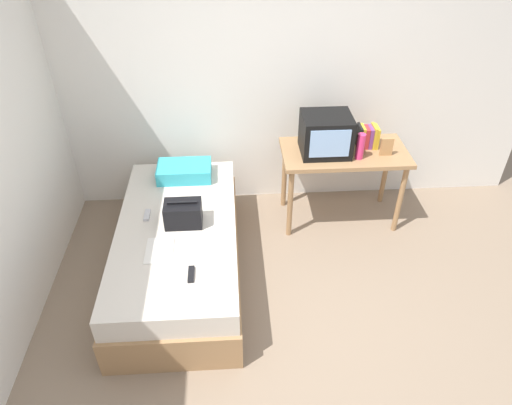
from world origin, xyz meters
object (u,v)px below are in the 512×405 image
object	(u,v)px
water_bottle	(360,146)
magazine	(159,250)
bed	(179,250)
handbag	(183,214)
book_row	(367,137)
pillow	(184,171)
picture_frame	(387,147)
tv	(326,134)
desk	(344,160)
remote_silver	(147,215)
remote_dark	(191,274)

from	to	relation	value
water_bottle	magazine	world-z (taller)	water_bottle
bed	handbag	distance (m)	0.38
book_row	pillow	bearing A→B (deg)	-178.36
pillow	handbag	size ratio (longest dim) A/B	1.66
water_bottle	picture_frame	size ratio (longest dim) A/B	1.42
picture_frame	magazine	distance (m)	2.19
magazine	handbag	bearing A→B (deg)	62.13
pillow	tv	bearing A→B (deg)	-1.19
bed	book_row	size ratio (longest dim) A/B	9.32
pillow	desk	bearing A→B (deg)	-0.82
pillow	remote_silver	bearing A→B (deg)	-116.06
handbag	magazine	bearing A→B (deg)	-117.87
tv	remote_dark	size ratio (longest dim) A/B	2.82
picture_frame	remote_silver	xyz separation A→B (m)	(-2.12, -0.46, -0.32)
remote_dark	pillow	bearing A→B (deg)	95.32
water_bottle	remote_dark	distance (m)	1.89
pillow	magazine	distance (m)	1.03
picture_frame	remote_silver	bearing A→B (deg)	-167.90
desk	remote_dark	distance (m)	1.87
bed	book_row	bearing A→B (deg)	23.84
tv	book_row	xyz separation A→B (m)	(0.41, 0.08, -0.08)
desk	picture_frame	world-z (taller)	picture_frame
bed	remote_dark	bearing A→B (deg)	-75.24
remote_silver	magazine	bearing A→B (deg)	-71.50
picture_frame	handbag	world-z (taller)	picture_frame
water_bottle	book_row	size ratio (longest dim) A/B	1.13
bed	desk	world-z (taller)	desk
tv	picture_frame	xyz separation A→B (m)	(0.55, -0.09, -0.10)
bed	book_row	xyz separation A→B (m)	(1.74, 0.77, 0.61)
book_row	pillow	xyz separation A→B (m)	(-1.71, -0.05, -0.28)
pillow	remote_silver	world-z (taller)	pillow
desk	remote_silver	world-z (taller)	desk
tv	remote_silver	bearing A→B (deg)	-160.82
bed	remote_silver	bearing A→B (deg)	150.30
tv	magazine	world-z (taller)	tv
bed	tv	size ratio (longest dim) A/B	4.55
remote_dark	remote_silver	bearing A→B (deg)	119.30
book_row	magazine	xyz separation A→B (m)	(-1.84, -1.06, -0.34)
desk	remote_dark	world-z (taller)	desk
handbag	desk	bearing A→B (deg)	24.76
handbag	remote_silver	xyz separation A→B (m)	(-0.32, 0.12, -0.09)
water_bottle	pillow	world-z (taller)	water_bottle
desk	magazine	size ratio (longest dim) A/B	4.00
bed	magazine	world-z (taller)	magazine
water_bottle	remote_silver	world-z (taller)	water_bottle
tv	water_bottle	world-z (taller)	tv
water_bottle	remote_dark	bearing A→B (deg)	-142.30
bed	handbag	bearing A→B (deg)	21.57
tv	remote_dark	world-z (taller)	tv
bed	desk	distance (m)	1.72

